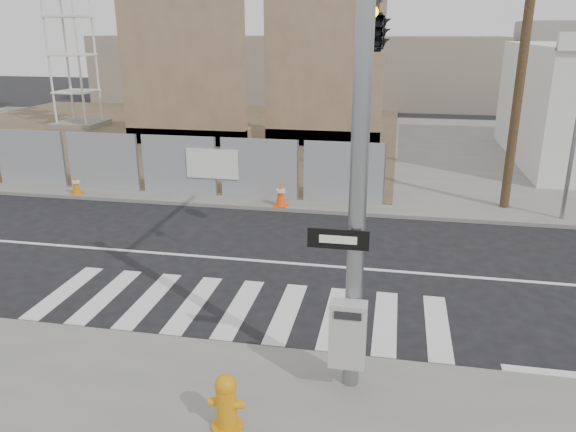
% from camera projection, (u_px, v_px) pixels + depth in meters
% --- Properties ---
extents(ground, '(100.00, 100.00, 0.00)m').
position_uv_depth(ground, '(267.00, 262.00, 13.98)').
color(ground, black).
rests_on(ground, ground).
extents(sidewalk_far, '(50.00, 20.00, 0.12)m').
position_uv_depth(sidewalk_far, '(332.00, 148.00, 26.99)').
color(sidewalk_far, slate).
rests_on(sidewalk_far, ground).
extents(signal_pole, '(0.96, 5.87, 7.00)m').
position_uv_depth(signal_pole, '(372.00, 72.00, 10.11)').
color(signal_pole, gray).
rests_on(signal_pole, sidewalk_near).
extents(chain_link_fence, '(24.60, 0.04, 2.00)m').
position_uv_depth(chain_link_fence, '(26.00, 158.00, 20.08)').
color(chain_link_fence, gray).
rests_on(chain_link_fence, sidewalk_far).
extents(concrete_wall_left, '(6.00, 1.30, 8.00)m').
position_uv_depth(concrete_wall_left, '(184.00, 76.00, 26.35)').
color(concrete_wall_left, '#7A5F49').
rests_on(concrete_wall_left, sidewalk_far).
extents(concrete_wall_right, '(5.50, 1.30, 8.00)m').
position_uv_depth(concrete_wall_right, '(324.00, 77.00, 26.10)').
color(concrete_wall_right, '#7A5F49').
rests_on(concrete_wall_right, sidewalk_far).
extents(utility_pole_right, '(1.60, 0.28, 10.00)m').
position_uv_depth(utility_pole_right, '(525.00, 40.00, 16.27)').
color(utility_pole_right, '#4D3C24').
rests_on(utility_pole_right, sidewalk_far).
extents(fire_hydrant, '(0.57, 0.57, 0.86)m').
position_uv_depth(fire_hydrant, '(226.00, 402.00, 7.87)').
color(fire_hydrant, '#CB820B').
rests_on(fire_hydrant, sidewalk_near).
extents(traffic_cone_c, '(0.43, 0.43, 0.67)m').
position_uv_depth(traffic_cone_c, '(76.00, 185.00, 19.15)').
color(traffic_cone_c, orange).
rests_on(traffic_cone_c, sidewalk_far).
extents(traffic_cone_d, '(0.46, 0.46, 0.79)m').
position_uv_depth(traffic_cone_d, '(281.00, 194.00, 17.84)').
color(traffic_cone_d, '#FF4E0D').
rests_on(traffic_cone_d, sidewalk_far).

